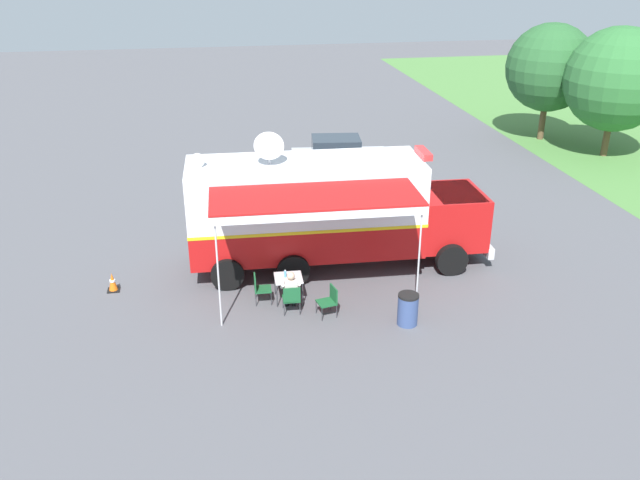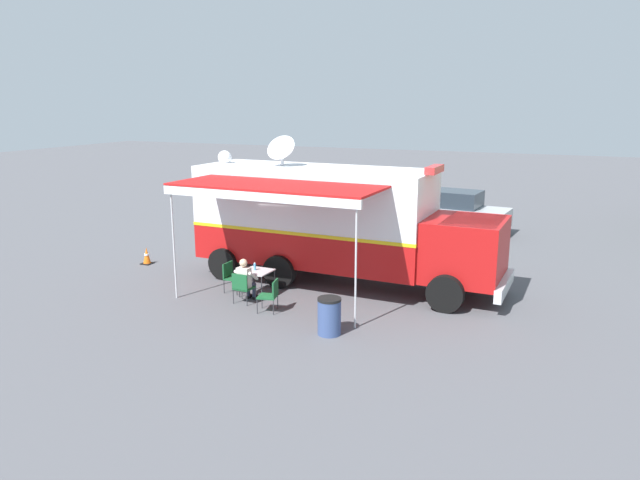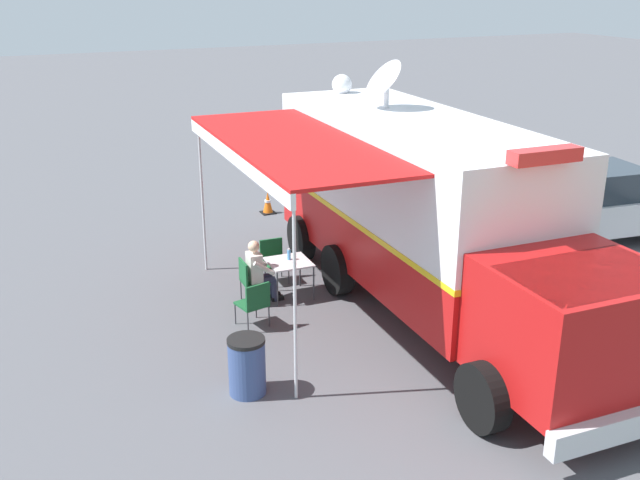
{
  "view_description": "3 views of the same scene",
  "coord_description": "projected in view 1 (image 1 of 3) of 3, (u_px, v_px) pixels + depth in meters",
  "views": [
    {
      "loc": [
        19.15,
        -2.94,
        9.6
      ],
      "look_at": [
        1.72,
        0.16,
        1.65
      ],
      "focal_mm": 37.4,
      "sensor_mm": 36.0,
      "label": 1
    },
    {
      "loc": [
        16.46,
        7.22,
        5.47
      ],
      "look_at": [
        0.75,
        0.53,
        1.46
      ],
      "focal_mm": 33.39,
      "sensor_mm": 36.0,
      "label": 2
    },
    {
      "loc": [
        7.06,
        11.45,
        6.01
      ],
      "look_at": [
        1.46,
        -0.9,
        1.05
      ],
      "focal_mm": 41.3,
      "sensor_mm": 36.0,
      "label": 3
    }
  ],
  "objects": [
    {
      "name": "ground_plane",
      "position": [
        306.0,
        265.0,
        21.6
      ],
      "size": [
        100.0,
        100.0,
        0.0
      ],
      "primitive_type": "plane",
      "color": "#515156"
    },
    {
      "name": "lot_stripe",
      "position": [
        261.0,
        230.0,
        24.21
      ],
      "size": [
        0.29,
        4.8,
        0.01
      ],
      "primitive_type": "cube",
      "rotation": [
        0.0,
        0.0,
        -0.04
      ],
      "color": "silver",
      "rests_on": "ground"
    },
    {
      "name": "command_truck",
      "position": [
        329.0,
        209.0,
        20.87
      ],
      "size": [
        5.06,
        9.57,
        4.53
      ],
      "color": "#B71414",
      "rests_on": "ground"
    },
    {
      "name": "folding_table",
      "position": [
        288.0,
        279.0,
        19.26
      ],
      "size": [
        0.83,
        0.83,
        0.73
      ],
      "color": "silver",
      "rests_on": "ground"
    },
    {
      "name": "water_bottle",
      "position": [
        285.0,
        274.0,
        19.22
      ],
      "size": [
        0.07,
        0.07,
        0.22
      ],
      "color": "#4C99D8",
      "rests_on": "folding_table"
    },
    {
      "name": "folding_chair_at_table",
      "position": [
        292.0,
        297.0,
        18.61
      ],
      "size": [
        0.5,
        0.5,
        0.87
      ],
      "color": "#19562D",
      "rests_on": "ground"
    },
    {
      "name": "folding_chair_beside_table",
      "position": [
        259.0,
        287.0,
        19.19
      ],
      "size": [
        0.5,
        0.5,
        0.87
      ],
      "color": "#19562D",
      "rests_on": "ground"
    },
    {
      "name": "folding_chair_spare_by_truck",
      "position": [
        330.0,
        299.0,
        18.53
      ],
      "size": [
        0.57,
        0.57,
        0.87
      ],
      "color": "#19562D",
      "rests_on": "ground"
    },
    {
      "name": "seated_responder",
      "position": [
        291.0,
        290.0,
        18.72
      ],
      "size": [
        0.67,
        0.56,
        1.25
      ],
      "color": "silver",
      "rests_on": "ground"
    },
    {
      "name": "trash_bin",
      "position": [
        408.0,
        309.0,
        18.12
      ],
      "size": [
        0.57,
        0.57,
        0.91
      ],
      "color": "#384C7F",
      "rests_on": "ground"
    },
    {
      "name": "traffic_cone",
      "position": [
        113.0,
        282.0,
        19.93
      ],
      "size": [
        0.36,
        0.36,
        0.58
      ],
      "color": "black",
      "rests_on": "ground"
    },
    {
      "name": "car_behind_truck",
      "position": [
        261.0,
        184.0,
        26.21
      ],
      "size": [
        4.38,
        2.37,
        1.76
      ],
      "color": "silver",
      "rests_on": "ground"
    },
    {
      "name": "car_far_corner",
      "position": [
        338.0,
        157.0,
        29.48
      ],
      "size": [
        2.39,
        4.38,
        1.76
      ],
      "color": "#B2B5BA",
      "rests_on": "ground"
    },
    {
      "name": "tree_far_left",
      "position": [
        550.0,
        68.0,
        33.91
      ],
      "size": [
        4.43,
        4.43,
        5.95
      ],
      "color": "brown",
      "rests_on": "ground"
    },
    {
      "name": "tree_left_of_centre",
      "position": [
        617.0,
        79.0,
        31.18
      ],
      "size": [
        4.86,
        4.86,
        6.13
      ],
      "color": "brown",
      "rests_on": "ground"
    }
  ]
}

